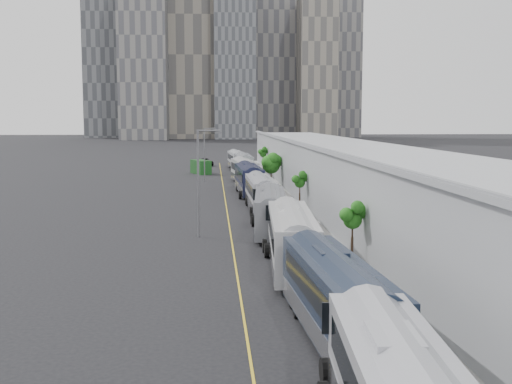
{
  "coord_description": "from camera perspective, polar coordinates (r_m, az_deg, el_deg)",
  "views": [
    {
      "loc": [
        -2.97,
        -8.54,
        9.82
      ],
      "look_at": [
        1.05,
        51.03,
        3.0
      ],
      "focal_mm": 45.0,
      "sensor_mm": 36.0,
      "label": 1
    }
  ],
  "objects": [
    {
      "name": "sidewalk",
      "position": [
        65.39,
        6.73,
        -2.11
      ],
      "size": [
        10.0,
        170.0,
        0.12
      ],
      "primitive_type": "cube",
      "color": "gray",
      "rests_on": "ground"
    },
    {
      "name": "lane_line",
      "position": [
        64.31,
        -2.51,
        -2.26
      ],
      "size": [
        0.12,
        160.0,
        0.02
      ],
      "primitive_type": "cube",
      "color": "gold",
      "rests_on": "ground"
    },
    {
      "name": "depot",
      "position": [
        65.82,
        10.19,
        0.91
      ],
      "size": [
        12.45,
        160.4,
        7.2
      ],
      "color": "gray",
      "rests_on": "ground"
    },
    {
      "name": "skyline",
      "position": [
        335.23,
        -3.93,
        13.53
      ],
      "size": [
        145.0,
        64.0,
        120.0
      ],
      "color": "slate",
      "rests_on": "ground"
    },
    {
      "name": "bus_1",
      "position": [
        29.07,
        7.13,
        -9.93
      ],
      "size": [
        3.33,
        13.22,
        3.83
      ],
      "rotation": [
        0.0,
        0.0,
        0.05
      ],
      "color": "#151F30",
      "rests_on": "ground"
    },
    {
      "name": "bus_2",
      "position": [
        42.28,
        3.18,
        -4.61
      ],
      "size": [
        3.57,
        13.67,
        3.95
      ],
      "rotation": [
        0.0,
        0.0,
        -0.06
      ],
      "color": "silver",
      "rests_on": "ground"
    },
    {
      "name": "bus_3",
      "position": [
        55.5,
        1.27,
        -2.03
      ],
      "size": [
        3.59,
        12.91,
        3.73
      ],
      "rotation": [
        0.0,
        0.0,
        -0.08
      ],
      "color": "slate",
      "rests_on": "ground"
    },
    {
      "name": "bus_4",
      "position": [
        69.38,
        0.41,
        -0.31
      ],
      "size": [
        2.86,
        12.81,
        3.74
      ],
      "rotation": [
        0.0,
        0.0,
        0.01
      ],
      "color": "#9C9DA5",
      "rests_on": "ground"
    },
    {
      "name": "bus_5",
      "position": [
        83.69,
        -0.64,
        0.93
      ],
      "size": [
        3.21,
        13.69,
        3.98
      ],
      "rotation": [
        0.0,
        0.0,
        0.03
      ],
      "color": "#161931",
      "rests_on": "ground"
    },
    {
      "name": "bus_6",
      "position": [
        97.82,
        -1.04,
        1.69
      ],
      "size": [
        3.81,
        13.1,
        3.77
      ],
      "rotation": [
        0.0,
        0.0,
        0.09
      ],
      "color": "#B7B8BA",
      "rests_on": "ground"
    },
    {
      "name": "bus_7",
      "position": [
        112.77,
        -1.11,
        2.33
      ],
      "size": [
        2.92,
        12.94,
        3.77
      ],
      "rotation": [
        0.0,
        0.0,
        0.02
      ],
      "color": "gray",
      "rests_on": "ground"
    },
    {
      "name": "bus_8",
      "position": [
        126.7,
        -1.76,
        2.76
      ],
      "size": [
        3.18,
        12.41,
        3.59
      ],
      "rotation": [
        0.0,
        0.0,
        0.06
      ],
      "color": "#B5B9C0",
      "rests_on": "ground"
    },
    {
      "name": "tree_1",
      "position": [
        42.63,
        8.58,
        -2.31
      ],
      "size": [
        1.25,
        1.25,
        4.05
      ],
      "color": "black",
      "rests_on": "ground"
    },
    {
      "name": "tree_2",
      "position": [
        68.15,
        3.91,
        0.91
      ],
      "size": [
        1.15,
        1.15,
        3.86
      ],
      "color": "black",
      "rests_on": "ground"
    },
    {
      "name": "tree_3",
      "position": [
        93.13,
        1.36,
        2.68
      ],
      "size": [
        2.61,
        2.61,
        4.91
      ],
      "color": "black",
      "rests_on": "ground"
    },
    {
      "name": "tree_4",
      "position": [
        116.8,
        0.63,
        3.46
      ],
      "size": [
        1.27,
        1.27,
        4.34
      ],
      "color": "black",
      "rests_on": "ground"
    },
    {
      "name": "street_lamp_near",
      "position": [
        53.27,
        -4.97,
        1.48
      ],
      "size": [
        2.04,
        0.22,
        8.96
      ],
      "color": "#59595E",
      "rests_on": "ground"
    },
    {
      "name": "street_lamp_far",
      "position": [
        101.71,
        -4.5,
        3.72
      ],
      "size": [
        2.04,
        0.22,
        8.42
      ],
      "color": "#59595E",
      "rests_on": "ground"
    },
    {
      "name": "shipping_container",
      "position": [
        115.54,
        -4.93,
        2.23
      ],
      "size": [
        3.93,
        5.87,
        2.46
      ],
      "primitive_type": "cube",
      "rotation": [
        0.0,
        0.0,
        0.36
      ],
      "color": "#133E15",
      "rests_on": "ground"
    },
    {
      "name": "suv",
      "position": [
        135.42,
        -4.53,
        2.67
      ],
      "size": [
        3.9,
        6.06,
        1.55
      ],
      "primitive_type": "imported",
      "rotation": [
        0.0,
        0.0,
        0.25
      ],
      "color": "black",
      "rests_on": "ground"
    }
  ]
}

